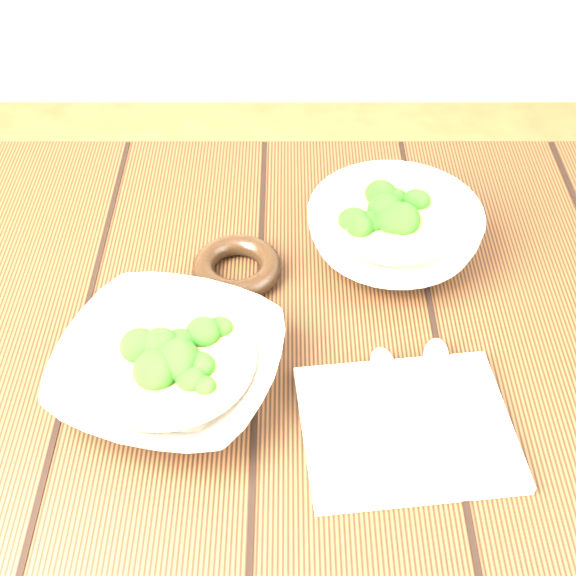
{
  "coord_description": "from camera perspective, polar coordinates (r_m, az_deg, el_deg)",
  "views": [
    {
      "loc": [
        0.01,
        -0.59,
        1.42
      ],
      "look_at": [
        0.01,
        0.04,
        0.8
      ],
      "focal_mm": 50.0,
      "sensor_mm": 36.0,
      "label": 1
    }
  ],
  "objects": [
    {
      "name": "soup_bowl_back",
      "position": [
        0.98,
        7.52,
        4.05
      ],
      "size": [
        0.23,
        0.23,
        0.08
      ],
      "color": "white",
      "rests_on": "table"
    },
    {
      "name": "napkin",
      "position": [
        0.82,
        8.42,
        -9.78
      ],
      "size": [
        0.23,
        0.19,
        0.01
      ],
      "primitive_type": "cube",
      "rotation": [
        0.0,
        0.0,
        0.11
      ],
      "color": "beige",
      "rests_on": "table"
    },
    {
      "name": "table",
      "position": [
        0.98,
        -0.82,
        -8.7
      ],
      "size": [
        1.2,
        0.8,
        0.75
      ],
      "color": "#392110",
      "rests_on": "ground"
    },
    {
      "name": "spoon_right",
      "position": [
        0.85,
        10.35,
        -6.38
      ],
      "size": [
        0.05,
        0.17,
        0.01
      ],
      "color": "#B1AA9D",
      "rests_on": "napkin"
    },
    {
      "name": "soup_bowl_front",
      "position": [
        0.84,
        -8.45,
        -5.6
      ],
      "size": [
        0.28,
        0.28,
        0.07
      ],
      "color": "white",
      "rests_on": "table"
    },
    {
      "name": "trivet",
      "position": [
        0.96,
        -3.64,
        1.49
      ],
      "size": [
        0.14,
        0.14,
        0.03
      ],
      "primitive_type": "torus",
      "rotation": [
        0.0,
        0.0,
        -0.36
      ],
      "color": "black",
      "rests_on": "table"
    },
    {
      "name": "spoon_left",
      "position": [
        0.84,
        7.04,
        -7.18
      ],
      "size": [
        0.03,
        0.17,
        0.01
      ],
      "color": "#B1AA9D",
      "rests_on": "napkin"
    }
  ]
}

